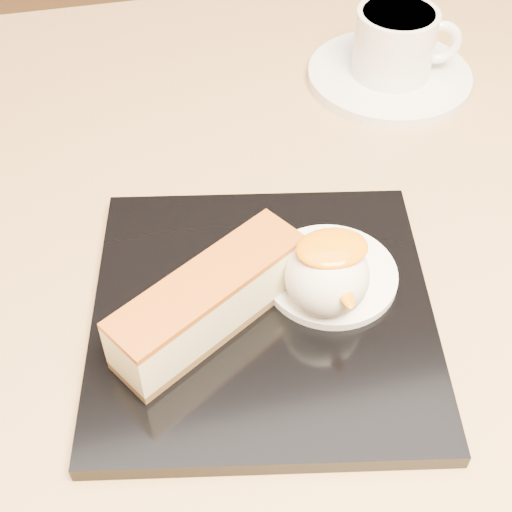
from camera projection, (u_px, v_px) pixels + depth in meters
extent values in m
cylinder|color=black|center=(278.00, 485.00, 0.78)|extent=(0.08, 0.08, 0.66)
cube|color=#966436|center=(289.00, 274.00, 0.53)|extent=(0.80, 0.80, 0.04)
cube|color=black|center=(263.00, 313.00, 0.47)|extent=(0.26, 0.26, 0.01)
cube|color=brown|center=(211.00, 320.00, 0.45)|extent=(0.13, 0.10, 0.01)
cube|color=#FFF6A6|center=(209.00, 300.00, 0.44)|extent=(0.13, 0.10, 0.03)
cube|color=#89470E|center=(208.00, 280.00, 0.42)|extent=(0.13, 0.10, 0.00)
cylinder|color=white|center=(330.00, 275.00, 0.48)|extent=(0.09, 0.09, 0.01)
sphere|color=white|center=(327.00, 276.00, 0.45)|extent=(0.05, 0.05, 0.05)
ellipsoid|color=orange|center=(332.00, 248.00, 0.43)|extent=(0.04, 0.03, 0.01)
ellipsoid|color=green|center=(280.00, 257.00, 0.48)|extent=(0.02, 0.01, 0.00)
ellipsoid|color=green|center=(291.00, 249.00, 0.49)|extent=(0.02, 0.02, 0.00)
ellipsoid|color=green|center=(267.00, 251.00, 0.49)|extent=(0.01, 0.02, 0.00)
cylinder|color=white|center=(389.00, 76.00, 0.66)|extent=(0.15, 0.15, 0.01)
cylinder|color=white|center=(394.00, 43.00, 0.63)|extent=(0.07, 0.07, 0.06)
cylinder|color=black|center=(399.00, 14.00, 0.61)|extent=(0.06, 0.06, 0.00)
torus|color=white|center=(439.00, 42.00, 0.63)|extent=(0.04, 0.02, 0.04)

